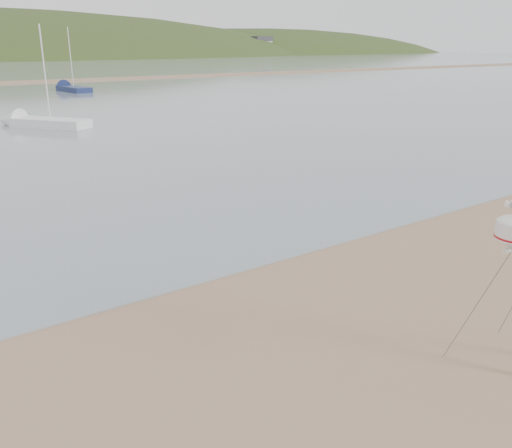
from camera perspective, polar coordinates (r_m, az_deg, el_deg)
ground at (r=7.17m, az=-7.33°, el=-22.29°), size 560.00×560.00×0.00m
sailboat_blue_far at (r=62.08m, az=-19.32°, el=13.37°), size 2.35×7.05×6.88m
sailboat_white_near at (r=35.36m, az=-22.77°, el=9.91°), size 4.80×5.97×6.21m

